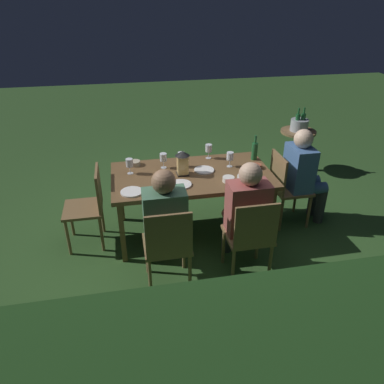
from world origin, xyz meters
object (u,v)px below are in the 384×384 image
object	(u,v)px
dining_table	(192,178)
wine_glass_d	(181,157)
wine_glass_e	(209,149)
plate_a	(204,170)
bowl_olives	(135,163)
green_bottle_on_table	(255,151)
wine_glass_b	(230,157)
plate_c	(132,192)
side_table	(297,144)
ice_bucket	(299,124)
lantern_centerpiece	(182,162)
chair_side_right_b	(168,245)
chair_head_far	(89,204)
person_in_rust	(245,210)
wine_glass_a	(129,163)
chair_side_right_a	(251,235)
bowl_salad	(256,166)
bowl_bread	(228,179)
plate_b	(181,184)
plate_d	(249,177)
chair_head_near	(286,186)
person_in_green	(164,218)
wine_glass_c	(163,158)
person_in_blue	(304,172)

from	to	relation	value
dining_table	wine_glass_d	size ratio (longest dim) A/B	10.06
wine_glass_e	plate_a	xyz separation A→B (m)	(0.12, 0.32, -0.11)
wine_glass_d	bowl_olives	size ratio (longest dim) A/B	1.35
green_bottle_on_table	wine_glass_b	xyz separation A→B (m)	(0.33, 0.14, 0.01)
plate_c	side_table	bearing A→B (deg)	-146.80
ice_bucket	bowl_olives	bearing A→B (deg)	22.39
lantern_centerpiece	wine_glass_d	bearing A→B (deg)	-95.56
dining_table	green_bottle_on_table	bearing A→B (deg)	-162.69
chair_side_right_b	chair_head_far	distance (m)	1.12
person_in_rust	wine_glass_a	xyz separation A→B (m)	(1.03, -0.79, 0.22)
side_table	ice_bucket	distance (m)	0.31
chair_side_right_a	lantern_centerpiece	bearing A→B (deg)	-60.83
bowl_salad	lantern_centerpiece	bearing A→B (deg)	0.35
bowl_bread	side_table	xyz separation A→B (m)	(-1.54, -1.60, -0.35)
lantern_centerpiece	green_bottle_on_table	distance (m)	0.91
side_table	wine_glass_e	bearing A→B (deg)	31.39
wine_glass_d	plate_b	size ratio (longest dim) A/B	0.77
plate_d	bowl_bread	world-z (taller)	bowl_bread
plate_a	side_table	distance (m)	2.19
person_in_rust	plate_c	xyz separation A→B (m)	(1.03, -0.36, 0.11)
person_in_rust	chair_head_near	world-z (taller)	person_in_rust
chair_head_near	plate_d	size ratio (longest dim) A/B	3.37
bowl_salad	wine_glass_d	bearing A→B (deg)	-13.30
plate_b	bowl_salad	bearing A→B (deg)	-164.44
chair_side_right_a	side_table	xyz separation A→B (m)	(-1.49, -2.21, -0.07)
chair_head_near	lantern_centerpiece	distance (m)	1.26
wine_glass_b	plate_b	world-z (taller)	wine_glass_b
chair_head_far	bowl_olives	size ratio (longest dim) A/B	6.93
bowl_salad	wine_glass_e	bearing A→B (deg)	-38.78
wine_glass_b	person_in_green	bearing A→B (deg)	42.78
dining_table	person_in_green	world-z (taller)	person_in_green
chair_head_far	lantern_centerpiece	size ratio (longest dim) A/B	3.28
bowl_bread	bowl_salad	xyz separation A→B (m)	(-0.39, -0.26, -0.00)
dining_table	plate_a	bearing A→B (deg)	-160.24
plate_a	plate_b	distance (m)	0.42
person_in_rust	wine_glass_c	distance (m)	1.11
bowl_olives	ice_bucket	bearing A→B (deg)	-157.61
dining_table	ice_bucket	size ratio (longest dim) A/B	4.95
chair_head_near	wine_glass_e	size ratio (longest dim) A/B	5.15
wine_glass_a	wine_glass_d	distance (m)	0.57
wine_glass_a	bowl_bread	size ratio (longest dim) A/B	1.38
person_in_blue	wine_glass_a	bearing A→B (deg)	-3.98
green_bottle_on_table	bowl_salad	bearing A→B (deg)	76.07
person_in_rust	wine_glass_c	world-z (taller)	person_in_rust
chair_side_right_b	chair_side_right_a	xyz separation A→B (m)	(-0.77, 0.00, 0.00)
chair_head_near	wine_glass_b	xyz separation A→B (m)	(0.65, -0.11, 0.37)
person_in_rust	plate_b	distance (m)	0.70
chair_head_near	plate_a	bearing A→B (deg)	-3.09
chair_head_near	wine_glass_a	bearing A→B (deg)	-4.43
wine_glass_b	chair_side_right_a	bearing A→B (deg)	86.25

